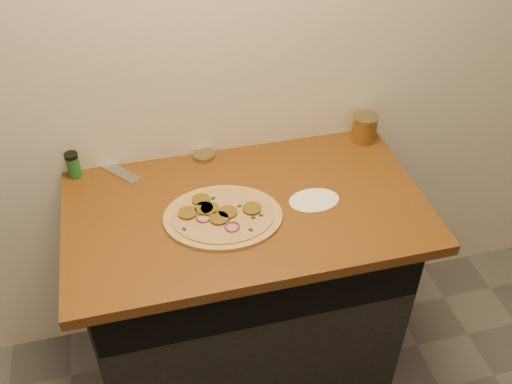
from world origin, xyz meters
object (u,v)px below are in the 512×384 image
object	(u,v)px
pizza	(222,216)
spice_shaker	(73,165)
salsa_jar	(365,128)
chefs_knife	(99,160)

from	to	relation	value
pizza	spice_shaker	world-z (taller)	spice_shaker
pizza	spice_shaker	size ratio (longest dim) A/B	4.60
spice_shaker	salsa_jar	bearing A→B (deg)	-1.92
salsa_jar	spice_shaker	world-z (taller)	salsa_jar
chefs_knife	salsa_jar	size ratio (longest dim) A/B	2.67
chefs_knife	salsa_jar	xyz separation A→B (m)	(1.00, -0.10, 0.05)
pizza	spice_shaker	xyz separation A→B (m)	(-0.46, 0.35, 0.04)
salsa_jar	spice_shaker	xyz separation A→B (m)	(-1.08, 0.04, -0.01)
salsa_jar	pizza	bearing A→B (deg)	-153.38
chefs_knife	spice_shaker	world-z (taller)	spice_shaker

